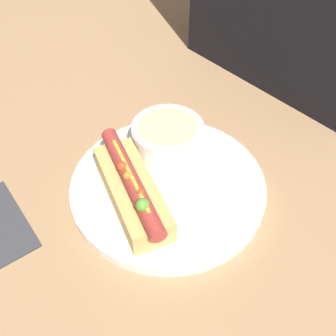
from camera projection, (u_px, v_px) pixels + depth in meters
ground_plane at (168, 190)px, 0.59m from camera, size 4.00×4.00×0.00m
dinner_plate at (168, 186)px, 0.58m from camera, size 0.29×0.29×0.02m
hot_dog at (132, 189)px, 0.53m from camera, size 0.19×0.11×0.06m
soup_bowl at (168, 137)px, 0.60m from camera, size 0.11×0.11×0.05m
spoon at (173, 152)px, 0.61m from camera, size 0.05×0.18×0.01m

